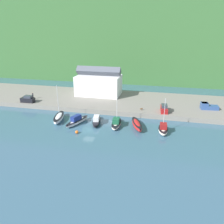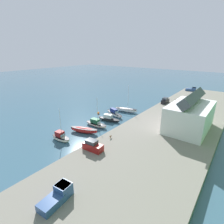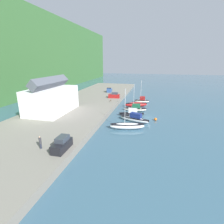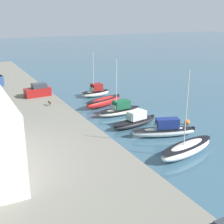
# 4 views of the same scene
# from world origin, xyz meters

# --- Properties ---
(ground_plane) EXTENTS (320.00, 320.00, 0.00)m
(ground_plane) POSITION_xyz_m (0.00, 0.00, 0.00)
(ground_plane) COLOR #385B70
(quay_promenade) EXTENTS (117.45, 22.47, 1.32)m
(quay_promenade) POSITION_xyz_m (0.00, 21.44, 0.66)
(quay_promenade) COLOR gray
(quay_promenade) RESTS_ON ground_plane
(harbor_clubhouse) EXTENTS (14.92, 9.01, 9.70)m
(harbor_clubhouse) POSITION_xyz_m (-4.77, 25.41, 4.97)
(harbor_clubhouse) COLOR white
(harbor_clubhouse) RESTS_ON quay_promenade
(moored_boat_0) EXTENTS (3.90, 8.26, 9.32)m
(moored_boat_0) POSITION_xyz_m (-9.40, 3.74, 0.77)
(moored_boat_0) COLOR white
(moored_boat_0) RESTS_ON ground_plane
(moored_boat_1) EXTENTS (4.34, 8.25, 2.31)m
(moored_boat_1) POSITION_xyz_m (-3.91, 2.68, 0.83)
(moored_boat_1) COLOR silver
(moored_boat_1) RESTS_ON ground_plane
(moored_boat_2) EXTENTS (3.13, 7.39, 2.09)m
(moored_boat_2) POSITION_xyz_m (0.80, 4.05, 0.73)
(moored_boat_2) COLOR black
(moored_boat_2) RESTS_ON ground_plane
(moored_boat_3) EXTENTS (2.50, 7.12, 8.32)m
(moored_boat_3) POSITION_xyz_m (6.03, 3.60, 0.78)
(moored_boat_3) COLOR white
(moored_boat_3) RESTS_ON ground_plane
(moored_boat_4) EXTENTS (4.28, 7.76, 1.51)m
(moored_boat_4) POSITION_xyz_m (11.04, 3.90, 0.80)
(moored_boat_4) COLOR red
(moored_boat_4) RESTS_ON ground_plane
(moored_boat_5) EXTENTS (2.46, 5.53, 8.14)m
(moored_boat_5) POSITION_xyz_m (17.27, 2.50, 0.86)
(moored_boat_5) COLOR white
(moored_boat_5) RESTS_ON ground_plane
(parked_car_0) EXTENTS (4.22, 1.84, 2.16)m
(parked_car_0) POSITION_xyz_m (-23.70, 12.06, 2.23)
(parked_car_0) COLOR black
(parked_car_0) RESTS_ON quay_promenade
(parked_car_1) EXTENTS (2.11, 4.32, 2.16)m
(parked_car_1) POSITION_xyz_m (17.30, 12.93, 2.23)
(parked_car_1) COLOR maroon
(parked_car_1) RESTS_ON quay_promenade
(pickup_truck_0) EXTENTS (4.90, 2.42, 1.90)m
(pickup_truck_0) POSITION_xyz_m (29.28, 17.91, 2.14)
(pickup_truck_0) COLOR #2D4C84
(pickup_truck_0) RESTS_ON quay_promenade
(pickup_truck_1) EXTENTS (2.45, 4.91, 1.90)m
(pickup_truck_1) POSITION_xyz_m (-51.84, 14.68, 2.14)
(pickup_truck_1) COLOR #2D4C84
(pickup_truck_1) RESTS_ON quay_promenade
(person_on_quay) EXTENTS (0.40, 0.40, 2.14)m
(person_on_quay) POSITION_xyz_m (-24.19, 15.64, 2.42)
(person_on_quay) COLOR #232838
(person_on_quay) RESTS_ON quay_promenade
(dog_on_quay) EXTENTS (0.88, 0.46, 0.68)m
(dog_on_quay) POSITION_xyz_m (11.18, 12.74, 1.77)
(dog_on_quay) COLOR brown
(dog_on_quay) RESTS_ON quay_promenade
(mooring_buoy_0) EXTENTS (0.75, 0.75, 0.75)m
(mooring_buoy_0) POSITION_xyz_m (-1.92, -2.54, 0.38)
(mooring_buoy_0) COLOR orange
(mooring_buoy_0) RESTS_ON ground_plane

